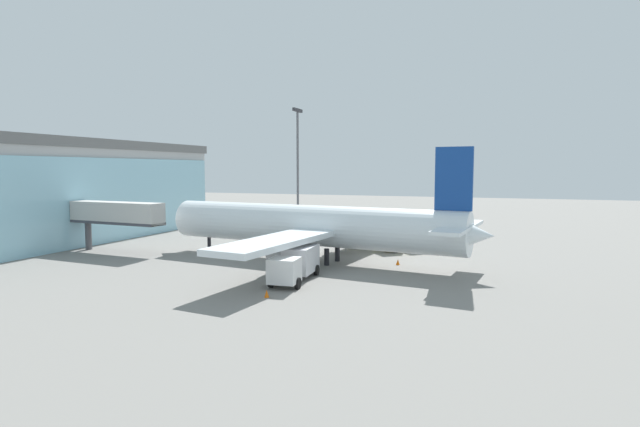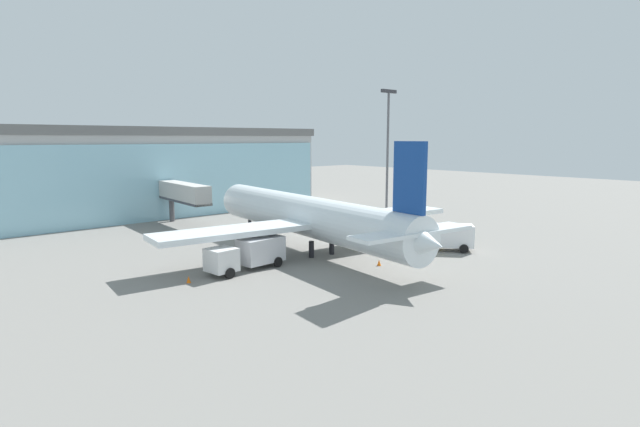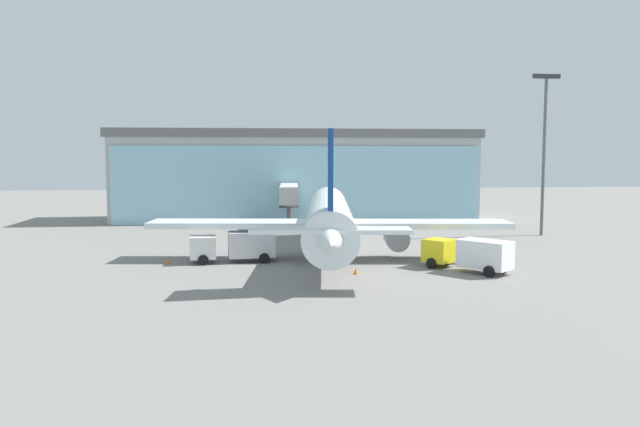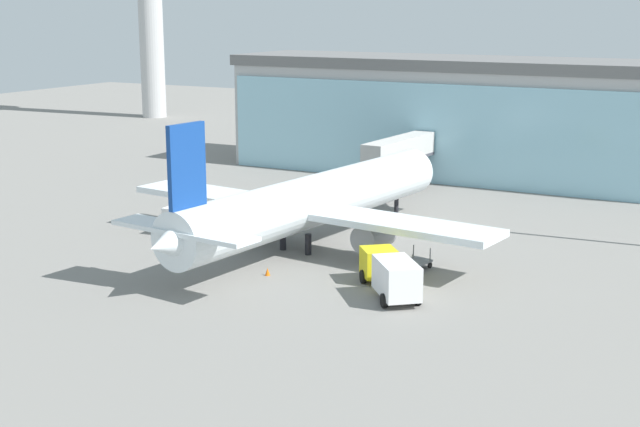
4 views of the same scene
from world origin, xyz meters
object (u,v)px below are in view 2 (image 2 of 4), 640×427
(apron_light_mast, at_px, (388,140))
(fuel_truck, at_px, (439,236))
(baggage_cart, at_px, (388,238))
(airplane, at_px, (310,217))
(catering_truck, at_px, (249,253))
(safety_cone_nose, at_px, (379,263))
(jet_bridge, at_px, (184,194))
(safety_cone_wingtip, at_px, (189,279))

(apron_light_mast, relative_size, fuel_truck, 2.64)
(baggage_cart, bearing_deg, airplane, 89.32)
(airplane, bearing_deg, baggage_cart, -95.82)
(catering_truck, relative_size, baggage_cart, 2.42)
(airplane, bearing_deg, safety_cone_nose, -165.67)
(airplane, xyz_separation_m, baggage_cart, (9.48, -2.17, -3.05))
(airplane, bearing_deg, jet_bridge, 12.55)
(airplane, height_order, safety_cone_wingtip, airplane)
(baggage_cart, bearing_deg, fuel_truck, -159.60)
(jet_bridge, height_order, baggage_cart, jet_bridge)
(jet_bridge, relative_size, safety_cone_wingtip, 21.81)
(apron_light_mast, distance_m, safety_cone_nose, 34.80)
(airplane, distance_m, fuel_truck, 13.31)
(catering_truck, relative_size, safety_cone_nose, 13.53)
(airplane, xyz_separation_m, catering_truck, (-8.42, -1.57, -2.08))
(jet_bridge, bearing_deg, fuel_truck, -153.67)
(catering_truck, height_order, safety_cone_wingtip, catering_truck)
(fuel_truck, distance_m, safety_cone_nose, 9.37)
(airplane, height_order, catering_truck, airplane)
(apron_light_mast, distance_m, fuel_truck, 28.15)
(apron_light_mast, relative_size, safety_cone_nose, 33.67)
(fuel_truck, bearing_deg, jet_bridge, -17.75)
(apron_light_mast, height_order, fuel_truck, apron_light_mast)
(airplane, bearing_deg, apron_light_mast, -57.36)
(apron_light_mast, height_order, safety_cone_wingtip, apron_light_mast)
(fuel_truck, distance_m, baggage_cart, 6.08)
(jet_bridge, bearing_deg, apron_light_mast, -104.64)
(fuel_truck, bearing_deg, safety_cone_wingtip, 35.48)
(safety_cone_nose, bearing_deg, apron_light_mast, 39.35)
(airplane, height_order, fuel_truck, airplane)
(airplane, relative_size, catering_truck, 4.71)
(safety_cone_wingtip, bearing_deg, jet_bridge, 63.60)
(catering_truck, distance_m, safety_cone_nose, 11.64)
(fuel_truck, bearing_deg, catering_truck, 30.83)
(safety_cone_nose, bearing_deg, safety_cone_wingtip, 156.91)
(apron_light_mast, relative_size, safety_cone_wingtip, 33.67)
(jet_bridge, relative_size, apron_light_mast, 0.65)
(jet_bridge, distance_m, safety_cone_nose, 31.21)
(apron_light_mast, bearing_deg, catering_truck, -157.77)
(baggage_cart, relative_size, safety_cone_nose, 5.59)
(jet_bridge, height_order, safety_cone_nose, jet_bridge)
(airplane, distance_m, baggage_cart, 10.19)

